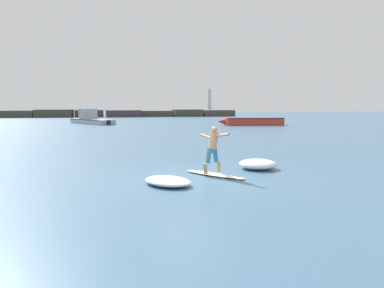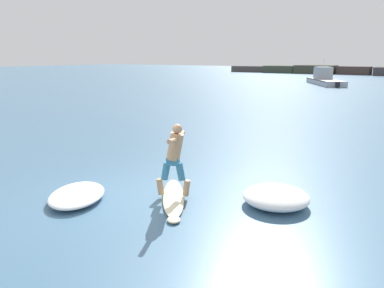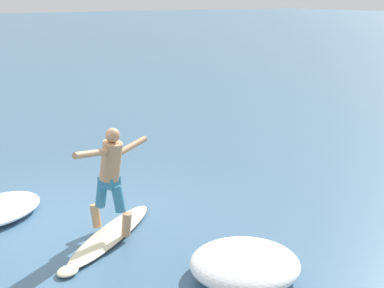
% 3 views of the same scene
% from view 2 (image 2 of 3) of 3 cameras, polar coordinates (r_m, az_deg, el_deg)
% --- Properties ---
extents(ground_plane, '(200.00, 200.00, 0.00)m').
position_cam_2_polar(ground_plane, '(8.40, -9.18, -7.90)').
color(ground_plane, '#436A88').
extents(rock_jetty_breakwater, '(50.86, 4.99, 5.51)m').
position_cam_2_polar(rock_jetty_breakwater, '(68.42, 25.76, 10.02)').
color(rock_jetty_breakwater, '#48423E').
rests_on(rock_jetty_breakwater, ground).
extents(surfboard, '(1.75, 2.19, 0.22)m').
position_cam_2_polar(surfboard, '(8.12, -2.85, -8.15)').
color(surfboard, beige).
rests_on(surfboard, ground).
extents(surfer, '(0.79, 1.38, 1.56)m').
position_cam_2_polar(surfer, '(7.86, -2.65, -1.63)').
color(surfer, tan).
rests_on(surfer, surfboard).
extents(fishing_boat_near_jetty, '(5.71, 8.37, 2.75)m').
position_cam_2_polar(fishing_boat_near_jetty, '(43.39, 19.51, 9.28)').
color(fishing_boat_near_jetty, '#A8ABB5').
rests_on(fishing_boat_near_jetty, ground).
extents(wave_foam_at_tail, '(1.80, 1.95, 0.24)m').
position_cam_2_polar(wave_foam_at_tail, '(8.41, -17.14, -7.43)').
color(wave_foam_at_tail, white).
rests_on(wave_foam_at_tail, ground).
extents(wave_foam_at_nose, '(1.62, 1.64, 0.36)m').
position_cam_2_polar(wave_foam_at_nose, '(7.97, 12.69, -7.85)').
color(wave_foam_at_nose, white).
rests_on(wave_foam_at_nose, ground).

